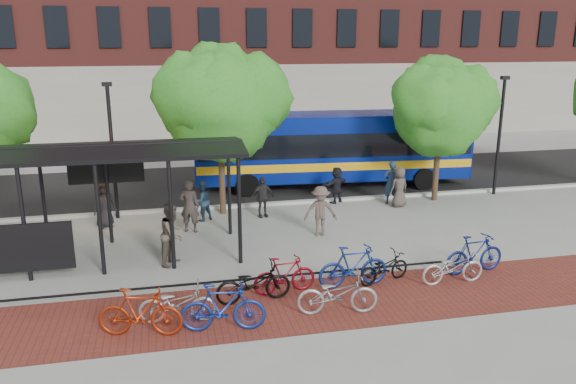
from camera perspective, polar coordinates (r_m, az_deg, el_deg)
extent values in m
plane|color=#9E9E99|center=(19.65, 3.17, -4.44)|extent=(160.00, 160.00, 0.00)
cube|color=black|center=(27.10, -1.34, 1.16)|extent=(160.00, 8.00, 0.01)
cube|color=#B7B7B2|center=(23.31, 0.55, -1.06)|extent=(160.00, 0.25, 0.12)
cube|color=maroon|center=(14.73, 0.79, -11.45)|extent=(24.00, 3.00, 0.01)
cube|color=black|center=(15.32, -4.81, -10.41)|extent=(12.00, 0.05, 0.95)
cylinder|color=black|center=(17.18, -25.23, -3.06)|extent=(0.12, 0.12, 3.30)
cylinder|color=black|center=(19.71, -23.60, -0.64)|extent=(0.12, 0.12, 3.30)
cylinder|color=black|center=(16.83, -18.59, -2.74)|extent=(0.12, 0.12, 3.30)
cylinder|color=black|center=(19.41, -17.82, -0.32)|extent=(0.12, 0.12, 3.30)
cylinder|color=black|center=(16.71, -11.77, -2.37)|extent=(0.12, 0.12, 3.30)
cylinder|color=black|center=(19.30, -11.91, 0.02)|extent=(0.12, 0.12, 3.30)
cylinder|color=black|center=(16.83, -4.95, -1.97)|extent=(0.12, 0.12, 3.30)
cylinder|color=black|center=(19.41, -6.00, 0.35)|extent=(0.12, 0.12, 3.30)
cube|color=black|center=(17.16, -22.21, 3.48)|extent=(10.60, 1.65, 0.29)
cube|color=black|center=(18.52, -21.52, 4.35)|extent=(10.60, 1.65, 0.29)
cube|color=black|center=(19.27, -21.10, 3.57)|extent=(9.00, 0.10, 0.40)
cube|color=black|center=(19.32, -17.97, 1.90)|extent=(2.40, 0.12, 0.70)
cube|color=#FF7200|center=(19.40, -17.95, 1.96)|extent=(2.20, 0.02, 0.55)
cylinder|color=#382619|center=(21.87, -6.71, 0.98)|extent=(0.24, 0.24, 2.52)
sphere|color=#287B21|center=(21.33, -6.96, 8.66)|extent=(4.20, 4.20, 4.20)
sphere|color=#287B21|center=(21.62, -4.23, 9.61)|extent=(3.36, 3.36, 3.36)
sphere|color=#287B21|center=(20.93, -9.23, 9.55)|extent=(3.15, 3.15, 3.15)
sphere|color=#287B21|center=(21.66, -6.87, 10.89)|extent=(2.94, 2.94, 2.94)
cylinder|color=#382619|center=(24.43, 14.80, 1.80)|extent=(0.24, 0.24, 2.27)
sphere|color=#287B21|center=(23.97, 15.23, 7.98)|extent=(3.80, 3.80, 3.80)
sphere|color=#287B21|center=(24.56, 17.06, 8.72)|extent=(3.04, 3.04, 3.04)
sphere|color=#287B21|center=(23.32, 13.96, 8.87)|extent=(2.85, 2.85, 2.85)
sphere|color=#287B21|center=(24.29, 15.14, 9.98)|extent=(2.66, 2.66, 2.66)
cylinder|color=black|center=(21.89, -17.39, 3.73)|extent=(0.14, 0.14, 5.00)
cube|color=black|center=(21.55, -17.93, 10.38)|extent=(0.35, 0.20, 0.15)
cylinder|color=black|center=(25.91, 20.65, 5.15)|extent=(0.14, 0.14, 5.00)
cube|color=black|center=(25.63, 21.19, 10.77)|extent=(0.35, 0.20, 0.15)
cube|color=navy|center=(25.89, 4.49, 4.73)|extent=(12.63, 3.65, 2.86)
cube|color=black|center=(25.85, 4.51, 5.24)|extent=(12.39, 3.67, 1.04)
cube|color=gold|center=(26.03, 4.46, 3.21)|extent=(12.51, 3.69, 0.36)
cube|color=navy|center=(25.68, 4.56, 7.75)|extent=(12.36, 3.36, 0.19)
cylinder|color=black|center=(24.34, -4.10, 0.68)|extent=(1.02, 0.37, 1.00)
cylinder|color=black|center=(26.95, -4.50, 2.11)|extent=(1.02, 0.37, 1.00)
cylinder|color=black|center=(26.08, 13.66, 1.27)|extent=(1.02, 0.37, 1.00)
cylinder|color=black|center=(28.54, 11.71, 2.58)|extent=(1.02, 0.37, 1.00)
imported|color=maroon|center=(13.54, -14.78, -11.74)|extent=(2.05, 1.00, 1.19)
imported|color=#ADADAF|center=(14.00, -11.16, -11.03)|extent=(1.91, 0.82, 0.98)
imported|color=navy|center=(13.39, -6.63, -11.57)|extent=(2.06, 0.82, 1.20)
imported|color=black|center=(14.74, -3.54, -9.21)|extent=(2.04, 0.88, 1.04)
imported|color=maroon|center=(15.19, -0.36, -8.42)|extent=(1.77, 0.67, 1.04)
imported|color=gray|center=(14.18, 5.04, -10.24)|extent=(2.09, 0.95, 1.06)
imported|color=navy|center=(15.63, 6.64, -7.51)|extent=(2.01, 0.64, 1.20)
imported|color=black|center=(16.08, 9.73, -7.59)|extent=(1.76, 1.06, 0.87)
imported|color=#B1B1B4|center=(16.43, 16.40, -7.33)|extent=(1.85, 0.68, 0.96)
imported|color=navy|center=(17.28, 18.40, -6.00)|extent=(2.00, 0.78, 1.17)
imported|color=black|center=(21.32, -18.18, -1.21)|extent=(0.97, 0.81, 1.70)
imported|color=#39312E|center=(20.02, -9.97, -1.42)|extent=(0.79, 0.64, 1.89)
imported|color=#20364B|center=(21.23, -8.73, -0.89)|extent=(0.94, 0.88, 1.55)
imported|color=#51423C|center=(19.39, 3.32, -1.96)|extent=(1.25, 0.86, 1.77)
imported|color=#282828|center=(21.45, -2.64, -0.52)|extent=(0.98, 0.54, 1.57)
imported|color=black|center=(23.40, 4.97, 0.72)|extent=(1.45, 1.09, 1.52)
imported|color=#463D38|center=(23.15, 11.24, 0.49)|extent=(0.92, 0.72, 1.65)
imported|color=#1F3149|center=(23.56, 10.44, 0.99)|extent=(0.67, 0.45, 1.81)
imported|color=#4B4438|center=(17.26, -11.63, -4.19)|extent=(1.10, 1.18, 1.93)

